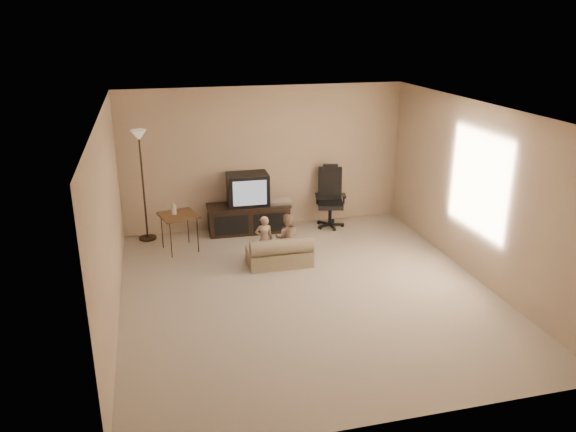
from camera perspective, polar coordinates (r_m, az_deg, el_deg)
name	(u,v)px	position (r m, az deg, el deg)	size (l,w,h in m)	color
floor	(307,291)	(7.84, 1.90, -7.66)	(5.50, 5.50, 0.00)	#BDAA96
room_shell	(308,186)	(7.27, 2.03, 3.04)	(5.50, 5.50, 5.50)	silver
tv_stand	(249,208)	(9.84, -4.02, 0.84)	(1.48, 0.58, 1.05)	black
office_chair	(330,205)	(10.13, 4.28, 1.16)	(0.62, 0.64, 1.11)	black
side_table	(178,216)	(9.12, -11.10, 0.05)	(0.69, 0.69, 0.83)	brown
floor_lamp	(141,161)	(9.51, -14.71, 5.43)	(0.29, 0.29, 1.88)	#302315
child_sofa	(280,254)	(8.54, -0.83, -3.85)	(0.97, 0.56, 0.47)	gray
toddler_left	(264,239)	(8.61, -2.44, -2.36)	(0.27, 0.20, 0.75)	tan
toddler_right	(287,237)	(8.64, -0.14, -2.18)	(0.37, 0.20, 0.77)	tan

